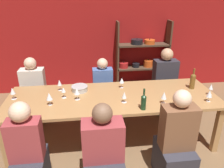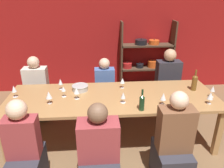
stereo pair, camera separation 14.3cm
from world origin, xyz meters
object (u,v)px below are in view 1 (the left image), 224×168
(shelf_unit, at_px, (142,65))
(wine_glass_white_a, at_px, (59,83))
(wine_glass_empty_b, at_px, (211,87))
(person_far_b, at_px, (164,88))
(person_near_a, at_px, (103,160))
(wine_glass_white_b, at_px, (13,91))
(wine_glass_white_c, at_px, (49,97))
(mixing_bowl, at_px, (80,88))
(wine_glass_empty_a, at_px, (77,91))
(wine_glass_empty_d, at_px, (124,95))
(wine_glass_red_a, at_px, (122,81))
(wine_glass_red_b, at_px, (209,94))
(wine_bottle_green, at_px, (193,81))
(wine_bottle_dark, at_px, (144,101))
(person_far_c, at_px, (103,94))
(dining_table, at_px, (113,100))
(person_near_c, at_px, (175,148))
(wine_glass_empty_c, at_px, (63,90))
(person_near_b, at_px, (29,160))
(wine_glass_white_d, at_px, (164,96))
(person_far_a, at_px, (35,96))

(shelf_unit, xyz_separation_m, wine_glass_white_a, (-1.68, -1.51, 0.27))
(wine_glass_empty_b, relative_size, person_far_b, 0.14)
(wine_glass_empty_b, distance_m, person_near_a, 1.87)
(wine_glass_white_b, relative_size, wine_glass_white_c, 0.98)
(mixing_bowl, relative_size, wine_glass_empty_a, 1.43)
(wine_glass_empty_d, height_order, person_near_a, person_near_a)
(wine_glass_red_a, distance_m, wine_glass_white_a, 0.96)
(wine_glass_red_b, distance_m, person_far_b, 1.30)
(wine_glass_red_b, relative_size, wine_glass_empty_d, 1.08)
(wine_glass_white_a, distance_m, wine_glass_empty_d, 1.04)
(wine_bottle_green, distance_m, wine_bottle_dark, 1.07)
(wine_glass_empty_a, distance_m, wine_glass_red_b, 1.82)
(wine_bottle_dark, bearing_deg, wine_glass_empty_a, 155.89)
(wine_glass_empty_b, xyz_separation_m, person_far_c, (-1.50, 0.96, -0.49))
(person_far_c, bearing_deg, mixing_bowl, 55.85)
(wine_glass_red_a, distance_m, person_far_c, 0.77)
(dining_table, height_order, person_near_a, person_near_a)
(wine_glass_white_a, bearing_deg, wine_bottle_dark, -32.79)
(person_near_a, bearing_deg, mixing_bowl, 102.96)
(person_near_c, bearing_deg, person_far_b, 74.90)
(wine_glass_empty_c, bearing_deg, wine_glass_empty_b, -4.44)
(wine_glass_red_b, relative_size, person_near_b, 0.14)
(person_near_b, distance_m, person_near_c, 1.69)
(wine_glass_white_d, height_order, person_far_c, person_far_c)
(wine_glass_red_a, height_order, person_far_b, person_far_b)
(mixing_bowl, height_order, wine_glass_white_a, wine_glass_white_a)
(wine_glass_empty_c, bearing_deg, person_near_b, -111.83)
(wine_bottle_green, bearing_deg, wine_glass_white_d, -145.31)
(wine_glass_white_a, xyz_separation_m, wine_glass_white_b, (-0.62, -0.21, -0.00))
(wine_glass_white_c, xyz_separation_m, person_near_a, (0.65, -0.72, -0.49))
(wine_glass_empty_a, height_order, wine_glass_white_b, same)
(wine_glass_red_b, xyz_separation_m, wine_glass_white_c, (-2.16, 0.17, 0.01))
(wine_bottle_dark, relative_size, wine_glass_white_a, 1.67)
(person_far_a, xyz_separation_m, person_far_b, (2.42, 0.01, 0.03))
(wine_bottle_green, relative_size, person_near_a, 0.29)
(wine_glass_red_b, xyz_separation_m, person_near_c, (-0.65, -0.52, -0.43))
(mixing_bowl, distance_m, wine_glass_red_b, 1.86)
(wine_glass_red_a, bearing_deg, wine_bottle_green, -8.45)
(dining_table, xyz_separation_m, wine_bottle_green, (1.26, 0.12, 0.20))
(person_near_c, bearing_deg, wine_glass_white_c, 155.49)
(dining_table, bearing_deg, mixing_bowl, 153.41)
(mixing_bowl, height_order, person_near_c, person_near_c)
(person_near_b, distance_m, person_far_b, 2.76)
(wine_glass_red_a, relative_size, person_far_a, 0.14)
(wine_bottle_dark, bearing_deg, person_near_c, -54.22)
(mixing_bowl, relative_size, wine_glass_red_a, 1.54)
(wine_glass_empty_c, relative_size, person_near_a, 0.15)
(person_far_c, bearing_deg, wine_glass_red_b, 139.97)
(person_far_b, bearing_deg, wine_glass_white_d, 69.02)
(dining_table, height_order, person_far_a, person_far_a)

